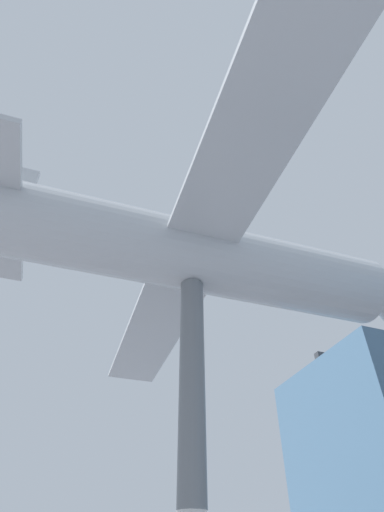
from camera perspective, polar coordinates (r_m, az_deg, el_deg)
name	(u,v)px	position (r m, az deg, el deg)	size (l,w,h in m)	color
support_pylon_central	(192,432)	(9.51, 0.00, -23.90)	(0.62, 0.62, 7.90)	slate
suspended_airplane	(200,258)	(11.96, 1.21, -0.22)	(18.93, 13.79, 3.05)	#B2B7BC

